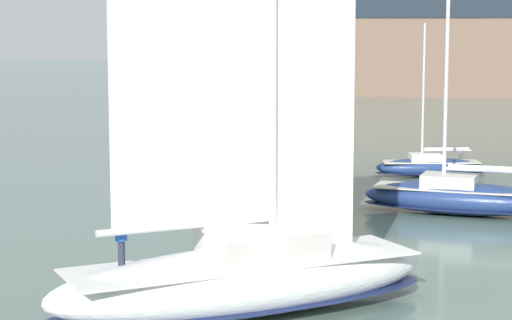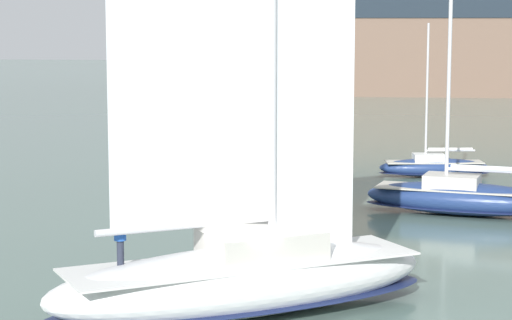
{
  "view_description": "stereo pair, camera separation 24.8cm",
  "coord_description": "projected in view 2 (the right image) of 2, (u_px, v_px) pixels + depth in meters",
  "views": [
    {
      "loc": [
        3.73,
        -28.08,
        8.46
      ],
      "look_at": [
        0.0,
        3.0,
        4.17
      ],
      "focal_mm": 70.0,
      "sensor_mm": 36.0,
      "label": 1
    },
    {
      "loc": [
        3.98,
        -28.05,
        8.46
      ],
      "look_at": [
        0.0,
        3.0,
        4.17
      ],
      "focal_mm": 70.0,
      "sensor_mm": 36.0,
      "label": 2
    }
  ],
  "objects": [
    {
      "name": "waterfront_building",
      "position": [
        386.0,
        10.0,
        121.73
      ],
      "size": [
        39.01,
        17.05,
        20.05
      ],
      "color": "brown",
      "rests_on": "ground"
    },
    {
      "name": "ground_plane",
      "position": [
        243.0,
        314.0,
        29.21
      ],
      "size": [
        400.0,
        400.0,
        0.0
      ],
      "primitive_type": "plane",
      "color": "slate"
    },
    {
      "name": "sailboat_moored_far_slip",
      "position": [
        461.0,
        197.0,
        44.37
      ],
      "size": [
        8.94,
        4.29,
        11.86
      ],
      "color": "navy",
      "rests_on": "ground"
    },
    {
      "name": "sailboat_main",
      "position": [
        244.0,
        272.0,
        29.05
      ],
      "size": [
        11.94,
        9.31,
        16.51
      ],
      "color": "silver",
      "rests_on": "ground"
    },
    {
      "name": "channel_buoy",
      "position": [
        275.0,
        211.0,
        41.7
      ],
      "size": [
        0.95,
        0.95,
        1.75
      ],
      "color": "green",
      "rests_on": "ground"
    },
    {
      "name": "sailboat_moored_near_marina",
      "position": [
        434.0,
        166.0,
        55.37
      ],
      "size": [
        6.34,
        2.59,
        8.48
      ],
      "color": "navy",
      "rests_on": "ground"
    }
  ]
}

